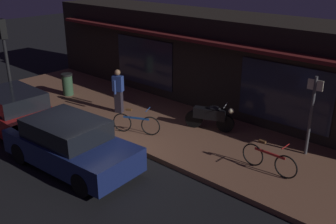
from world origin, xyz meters
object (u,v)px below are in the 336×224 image
Objects in this scene: traffic_light_pole at (5,51)px; motorcycle at (211,116)px; trash_bin at (67,84)px; person_photographer at (118,90)px; parked_car_far at (15,112)px; bicycle_extra at (269,160)px; sign_post at (311,111)px; parked_car_across at (70,144)px; bicycle_parked at (136,123)px.

motorcycle is at bearing 28.38° from traffic_light_pole.
trash_bin is 0.26× the size of traffic_light_pole.
person_photographer is 0.41× the size of parked_car_far.
traffic_light_pole is (-9.49, -2.40, 1.97)m from bicycle_extra.
person_photographer is 6.86m from sign_post.
bicycle_extra is 9.98m from traffic_light_pole.
sign_post is at bearing 30.10° from parked_car_far.
person_photographer is 0.40× the size of parked_car_across.
bicycle_parked is at bearing 18.68° from traffic_light_pole.
bicycle_parked and bicycle_extra have the same top height.
motorcycle is 3.08m from bicycle_extra.
trash_bin is at bearing 171.42° from bicycle_parked.
person_photographer is 0.46× the size of traffic_light_pole.
person_photographer is (-1.88, 0.88, 0.52)m from bicycle_parked.
sign_post is at bearing 9.37° from trash_bin.
parked_car_far is at bearing -115.66° from person_photographer.
parked_car_across is (-4.44, -3.28, 0.20)m from bicycle_extra.
parked_car_far is at bearing -158.59° from bicycle_extra.
parked_car_across is at bearing -61.16° from person_photographer.
sign_post is 10.01m from trash_bin.
bicycle_parked is at bearing -8.58° from trash_bin.
traffic_light_pole reaches higher than parked_car_across.
bicycle_parked is at bearing -25.19° from person_photographer.
parked_car_far is at bearing -24.31° from traffic_light_pole.
trash_bin is (-9.51, 0.06, 0.11)m from bicycle_extra.
parked_car_far and parked_car_across have the same top height.
bicycle_extra is 8.51m from parked_car_far.
traffic_light_pole is (-9.82, -4.08, 0.97)m from sign_post.
traffic_light_pole reaches higher than motorcycle.
bicycle_extra is 6.37m from person_photographer.
parked_car_across is (5.07, -3.34, 0.08)m from trash_bin.
person_photographer is 0.70× the size of sign_post.
trash_bin is at bearing -177.77° from person_photographer.
bicycle_extra is at bearing 21.41° from parked_car_far.
traffic_light_pole is (-3.14, -2.58, 1.45)m from person_photographer.
traffic_light_pole reaches higher than parked_car_far.
bicycle_parked is 5.65m from traffic_light_pole.
person_photographer is at bearing -167.34° from sign_post.
sign_post is (6.68, 1.50, 0.48)m from person_photographer.
sign_post is (3.16, 0.48, 0.86)m from motorcycle.
parked_car_across is (3.49, -0.18, 0.00)m from parked_car_far.
sign_post is (0.33, 1.68, 1.00)m from bicycle_extra.
parked_car_far is at bearing -149.90° from sign_post.
bicycle_parked is 0.91× the size of person_photographer.
parked_car_across reaches higher than bicycle_extra.
bicycle_extra is at bearing -101.13° from sign_post.
bicycle_parked is 0.63× the size of sign_post.
bicycle_extra is 5.53m from parked_car_across.
bicycle_extra is 0.39× the size of parked_car_across.
parked_car_across is (-4.77, -4.96, -0.81)m from sign_post.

